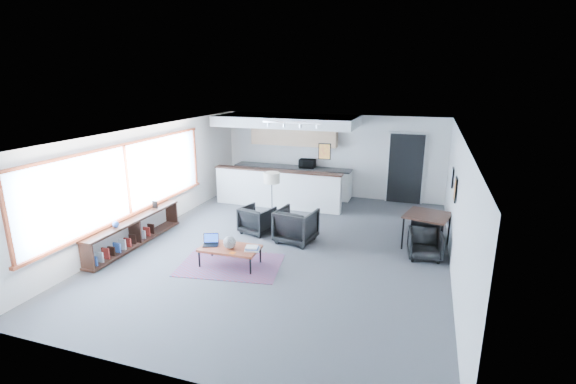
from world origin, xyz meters
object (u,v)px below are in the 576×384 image
(dining_table, at_px, (428,217))
(ceramic_pot, at_px, (230,242))
(dining_chair_far, at_px, (426,227))
(laptop, at_px, (211,241))
(coffee_table, at_px, (230,249))
(book_stack, at_px, (252,248))
(dining_chair_near, at_px, (425,245))
(floor_lamp, at_px, (272,180))
(microwave, at_px, (307,163))
(armchair_right, at_px, (296,224))
(armchair_left, at_px, (257,218))

(dining_table, bearing_deg, ceramic_pot, -148.44)
(dining_table, height_order, dining_chair_far, dining_table)
(laptop, height_order, ceramic_pot, ceramic_pot)
(coffee_table, height_order, book_stack, book_stack)
(laptop, xyz_separation_m, dining_chair_near, (4.20, 1.60, -0.16))
(ceramic_pot, relative_size, floor_lamp, 0.18)
(laptop, xyz_separation_m, ceramic_pot, (0.46, -0.06, 0.06))
(book_stack, bearing_deg, laptop, 179.16)
(book_stack, relative_size, dining_chair_near, 0.55)
(dining_table, xyz_separation_m, dining_chair_far, (0.00, 0.47, -0.39))
(floor_lamp, bearing_deg, dining_table, -2.54)
(ceramic_pot, relative_size, microwave, 0.51)
(laptop, bearing_deg, dining_chair_near, -0.69)
(book_stack, xyz_separation_m, dining_table, (3.29, 2.26, 0.27))
(armchair_right, xyz_separation_m, floor_lamp, (-0.90, 0.79, 0.80))
(coffee_table, xyz_separation_m, floor_lamp, (0.00, 2.44, 0.87))
(armchair_right, bearing_deg, dining_table, -159.44)
(laptop, distance_m, microwave, 5.46)
(floor_lamp, height_order, microwave, floor_lamp)
(dining_chair_near, height_order, dining_chair_far, dining_chair_far)
(dining_chair_near, relative_size, dining_chair_far, 0.94)
(laptop, distance_m, dining_chair_near, 4.50)
(laptop, relative_size, ceramic_pot, 1.47)
(laptop, height_order, dining_chair_near, laptop)
(ceramic_pot, height_order, dining_chair_near, ceramic_pot)
(coffee_table, distance_m, armchair_right, 1.87)
(ceramic_pot, bearing_deg, dining_chair_near, 23.94)
(ceramic_pot, xyz_separation_m, dining_table, (3.76, 2.31, 0.19))
(coffee_table, height_order, laptop, laptop)
(ceramic_pot, height_order, floor_lamp, floor_lamp)
(laptop, xyz_separation_m, microwave, (0.52, 5.40, 0.64))
(laptop, xyz_separation_m, book_stack, (0.93, -0.01, -0.02))
(coffee_table, bearing_deg, dining_chair_far, 34.27)
(coffee_table, relative_size, microwave, 2.46)
(armchair_left, height_order, floor_lamp, floor_lamp)
(coffee_table, relative_size, dining_chair_far, 1.95)
(laptop, relative_size, dining_chair_far, 0.60)
(laptop, bearing_deg, microwave, 62.99)
(laptop, relative_size, microwave, 0.76)
(dining_chair_near, relative_size, microwave, 1.18)
(dining_chair_near, bearing_deg, dining_table, 80.78)
(floor_lamp, bearing_deg, laptop, -100.38)
(dining_chair_far, bearing_deg, dining_chair_near, 87.87)
(laptop, height_order, book_stack, laptop)
(laptop, height_order, dining_chair_far, dining_chair_far)
(ceramic_pot, height_order, dining_chair_far, ceramic_pot)
(coffee_table, xyz_separation_m, microwave, (0.08, 5.42, 0.73))
(floor_lamp, xyz_separation_m, dining_table, (3.78, -0.17, -0.52))
(book_stack, relative_size, microwave, 0.65)
(armchair_right, xyz_separation_m, dining_chair_far, (2.88, 1.10, -0.12))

